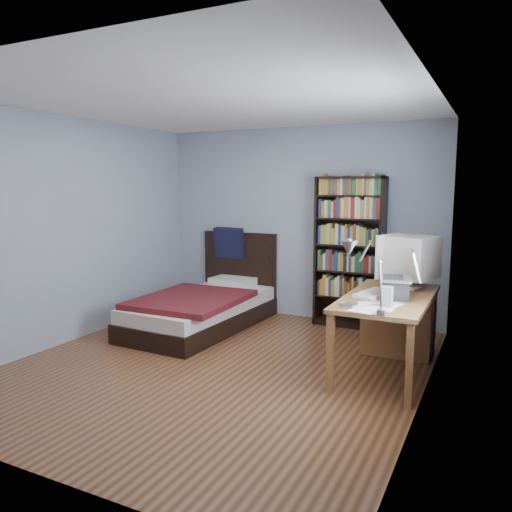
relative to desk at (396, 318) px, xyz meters
The scene contains 14 objects.
room 1.97m from the desk, 146.16° to the right, with size 4.20×4.24×2.50m.
desk is the anchor object (origin of this frame).
crt_monitor 0.63m from the desk, 39.42° to the left, with size 0.59×0.55×0.53m.
laptop 0.65m from the desk, 79.68° to the right, with size 0.42×0.42×0.45m.
desk_lamp 1.75m from the desk, 91.13° to the right, with size 0.24×0.54×0.64m.
keyboard 0.60m from the desk, 105.11° to the right, with size 0.18×0.47×0.03m, color beige.
speaker 0.97m from the desk, 84.98° to the right, with size 0.09×0.09×0.18m, color gray.
soda_can 0.41m from the desk, 121.40° to the right, with size 0.06×0.06×0.11m, color #083B10.
mouse 0.35m from the desk, 107.40° to the right, with size 0.07×0.12×0.04m, color silver.
phone_silver 0.78m from the desk, 107.68° to the right, with size 0.05×0.10×0.02m, color #B8B9BD.
phone_grey 1.03m from the desk, 106.56° to the right, with size 0.04×0.08×0.02m, color gray.
external_drive 1.08m from the desk, 101.52° to the right, with size 0.12×0.12×0.02m, color gray.
bookshelf 1.32m from the desk, 128.77° to the left, with size 0.83×0.30×1.85m.
bed 2.37m from the desk, behind, with size 1.17×2.15×1.16m.
Camera 1 is at (2.41, -4.04, 1.74)m, focal length 35.00 mm.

